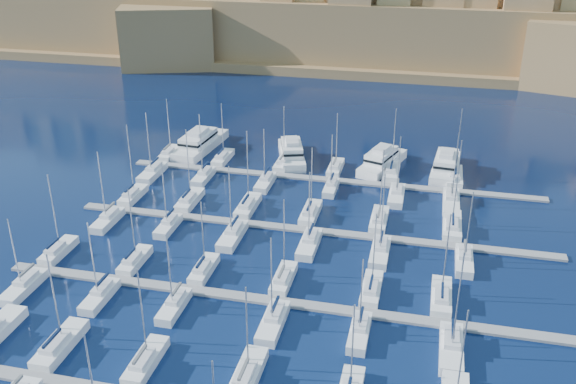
% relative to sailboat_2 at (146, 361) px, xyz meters
% --- Properties ---
extents(ground, '(600.00, 600.00, 0.00)m').
position_rel_sailboat_2_xyz_m(ground, '(12.49, 28.72, -0.74)').
color(ground, black).
rests_on(ground, ground).
extents(pontoon_mid_near, '(84.00, 2.00, 0.40)m').
position_rel_sailboat_2_xyz_m(pontoon_mid_near, '(12.49, 16.72, -0.54)').
color(pontoon_mid_near, slate).
rests_on(pontoon_mid_near, ground).
extents(pontoon_mid_far, '(84.00, 2.00, 0.40)m').
position_rel_sailboat_2_xyz_m(pontoon_mid_far, '(12.49, 38.72, -0.54)').
color(pontoon_mid_far, slate).
rests_on(pontoon_mid_far, ground).
extents(pontoon_far, '(84.00, 2.00, 0.40)m').
position_rel_sailboat_2_xyz_m(pontoon_far, '(12.49, 60.72, -0.54)').
color(pontoon_far, slate).
rests_on(pontoon_far, ground).
extents(sailboat_1, '(2.92, 9.72, 13.96)m').
position_rel_sailboat_2_xyz_m(sailboat_1, '(-11.93, 0.46, 0.01)').
color(sailboat_1, white).
rests_on(sailboat_1, ground).
extents(sailboat_2, '(2.64, 8.79, 13.96)m').
position_rel_sailboat_2_xyz_m(sailboat_2, '(0.00, 0.00, 0.00)').
color(sailboat_2, white).
rests_on(sailboat_2, ground).
extents(sailboat_3, '(2.84, 9.46, 13.09)m').
position_rel_sailboat_2_xyz_m(sailboat_3, '(12.85, 0.33, -0.00)').
color(sailboat_3, white).
rests_on(sailboat_3, ground).
extents(sailboat_12, '(2.52, 8.39, 14.10)m').
position_rel_sailboat_2_xyz_m(sailboat_12, '(-25.02, 21.80, -0.00)').
color(sailboat_12, white).
rests_on(sailboat_12, ground).
extents(sailboat_13, '(2.48, 8.26, 12.99)m').
position_rel_sailboat_2_xyz_m(sailboat_13, '(-11.73, 21.74, -0.01)').
color(sailboat_13, white).
rests_on(sailboat_13, ground).
extents(sailboat_14, '(2.46, 8.20, 12.24)m').
position_rel_sailboat_2_xyz_m(sailboat_14, '(-0.31, 21.71, -0.02)').
color(sailboat_14, white).
rests_on(sailboat_14, ground).
extents(sailboat_15, '(2.56, 8.53, 13.85)m').
position_rel_sailboat_2_xyz_m(sailboat_15, '(12.14, 21.87, -0.00)').
color(sailboat_15, white).
rests_on(sailboat_15, ground).
extents(sailboat_16, '(2.65, 8.84, 13.10)m').
position_rel_sailboat_2_xyz_m(sailboat_16, '(25.22, 22.02, -0.01)').
color(sailboat_16, white).
rests_on(sailboat_16, ground).
extents(sailboat_17, '(2.82, 9.39, 13.96)m').
position_rel_sailboat_2_xyz_m(sailboat_17, '(35.12, 22.29, 0.00)').
color(sailboat_17, white).
rests_on(sailboat_17, ground).
extents(sailboat_18, '(2.68, 8.93, 12.35)m').
position_rel_sailboat_2_xyz_m(sailboat_18, '(-24.29, 11.37, -0.01)').
color(sailboat_18, white).
rests_on(sailboat_18, ground).
extents(sailboat_19, '(2.48, 8.27, 13.01)m').
position_rel_sailboat_2_xyz_m(sailboat_19, '(-12.30, 11.69, -0.01)').
color(sailboat_19, white).
rests_on(sailboat_19, ground).
extents(sailboat_20, '(2.43, 8.08, 11.69)m').
position_rel_sailboat_2_xyz_m(sailboat_20, '(-1.06, 11.78, -0.03)').
color(sailboat_20, white).
rests_on(sailboat_20, ground).
extents(sailboat_21, '(2.75, 9.18, 14.15)m').
position_rel_sailboat_2_xyz_m(sailboat_21, '(13.27, 11.24, 0.00)').
color(sailboat_21, white).
rests_on(sailboat_21, ground).
extents(sailboat_22, '(2.47, 8.24, 12.33)m').
position_rel_sailboat_2_xyz_m(sailboat_22, '(24.82, 11.70, -0.02)').
color(sailboat_22, white).
rests_on(sailboat_22, ground).
extents(sailboat_23, '(2.89, 9.63, 15.27)m').
position_rel_sailboat_2_xyz_m(sailboat_23, '(36.51, 11.02, 0.02)').
color(sailboat_23, white).
rests_on(sailboat_23, ground).
extents(sailboat_24, '(2.54, 8.46, 14.97)m').
position_rel_sailboat_2_xyz_m(sailboat_24, '(-22.55, 43.84, 0.01)').
color(sailboat_24, white).
rests_on(sailboat_24, ground).
extents(sailboat_25, '(2.77, 9.22, 14.79)m').
position_rel_sailboat_2_xyz_m(sailboat_25, '(-11.25, 44.21, 0.01)').
color(sailboat_25, white).
rests_on(sailboat_25, ground).
extents(sailboat_26, '(2.85, 9.49, 15.36)m').
position_rel_sailboat_2_xyz_m(sailboat_26, '(0.06, 44.35, 0.02)').
color(sailboat_26, white).
rests_on(sailboat_26, ground).
extents(sailboat_27, '(2.74, 9.15, 13.37)m').
position_rel_sailboat_2_xyz_m(sailboat_27, '(11.82, 44.18, -0.00)').
color(sailboat_27, white).
rests_on(sailboat_27, ground).
extents(sailboat_28, '(2.80, 9.32, 14.05)m').
position_rel_sailboat_2_xyz_m(sailboat_28, '(24.12, 44.26, 0.00)').
color(sailboat_28, white).
rests_on(sailboat_28, ground).
extents(sailboat_29, '(3.10, 10.34, 16.51)m').
position_rel_sailboat_2_xyz_m(sailboat_29, '(36.61, 44.76, 0.03)').
color(sailboat_29, white).
rests_on(sailboat_29, ground).
extents(sailboat_30, '(2.60, 8.65, 14.07)m').
position_rel_sailboat_2_xyz_m(sailboat_30, '(-22.39, 33.50, 0.00)').
color(sailboat_30, white).
rests_on(sailboat_30, ground).
extents(sailboat_31, '(2.36, 7.87, 12.98)m').
position_rel_sailboat_2_xyz_m(sailboat_31, '(-11.17, 33.88, -0.01)').
color(sailboat_31, white).
rests_on(sailboat_31, ground).
extents(sailboat_32, '(2.87, 9.58, 13.81)m').
position_rel_sailboat_2_xyz_m(sailboat_32, '(0.72, 33.04, 0.01)').
color(sailboat_32, white).
rests_on(sailboat_32, ground).
extents(sailboat_33, '(2.81, 9.37, 14.03)m').
position_rel_sailboat_2_xyz_m(sailboat_33, '(13.82, 33.15, 0.00)').
color(sailboat_33, white).
rests_on(sailboat_33, ground).
extents(sailboat_34, '(2.82, 9.41, 14.87)m').
position_rel_sailboat_2_xyz_m(sailboat_34, '(25.38, 33.13, 0.01)').
color(sailboat_34, white).
rests_on(sailboat_34, ground).
extents(sailboat_35, '(2.64, 8.80, 13.08)m').
position_rel_sailboat_2_xyz_m(sailboat_35, '(38.45, 33.43, -0.01)').
color(sailboat_35, white).
rests_on(sailboat_35, ground).
extents(sailboat_36, '(2.54, 8.47, 13.35)m').
position_rel_sailboat_2_xyz_m(sailboat_36, '(-24.18, 65.84, -0.01)').
color(sailboat_36, white).
rests_on(sailboat_36, ground).
extents(sailboat_37, '(2.63, 8.76, 13.11)m').
position_rel_sailboat_2_xyz_m(sailboat_37, '(-11.92, 65.98, -0.01)').
color(sailboat_37, white).
rests_on(sailboat_37, ground).
extents(sailboat_38, '(2.71, 9.04, 13.39)m').
position_rel_sailboat_2_xyz_m(sailboat_38, '(1.60, 66.12, -0.00)').
color(sailboat_38, white).
rests_on(sailboat_38, ground).
extents(sailboat_39, '(2.61, 8.70, 12.75)m').
position_rel_sailboat_2_xyz_m(sailboat_39, '(12.81, 65.96, -0.01)').
color(sailboat_39, white).
rests_on(sailboat_39, ground).
extents(sailboat_40, '(3.03, 10.10, 14.34)m').
position_rel_sailboat_2_xyz_m(sailboat_40, '(24.44, 66.64, 0.01)').
color(sailboat_40, white).
rests_on(sailboat_40, ground).
extents(sailboat_41, '(3.06, 10.21, 15.20)m').
position_rel_sailboat_2_xyz_m(sailboat_41, '(37.12, 66.70, 0.02)').
color(sailboat_41, white).
rests_on(sailboat_41, ground).
extents(sailboat_42, '(2.89, 9.64, 14.05)m').
position_rel_sailboat_2_xyz_m(sailboat_42, '(-23.46, 55.01, 0.01)').
color(sailboat_42, white).
rests_on(sailboat_42, ground).
extents(sailboat_43, '(2.55, 8.51, 14.37)m').
position_rel_sailboat_2_xyz_m(sailboat_43, '(-12.55, 55.57, 0.00)').
color(sailboat_43, white).
rests_on(sailboat_43, ground).
extents(sailboat_44, '(2.59, 8.63, 12.36)m').
position_rel_sailboat_2_xyz_m(sailboat_44, '(0.42, 55.51, -0.02)').
color(sailboat_44, white).
rests_on(sailboat_44, ground).
extents(sailboat_45, '(2.30, 7.66, 12.07)m').
position_rel_sailboat_2_xyz_m(sailboat_45, '(13.59, 55.99, -0.02)').
color(sailboat_45, white).
rests_on(sailboat_45, ground).
extents(sailboat_46, '(2.78, 9.28, 13.08)m').
position_rel_sailboat_2_xyz_m(sailboat_46, '(26.33, 55.19, -0.00)').
color(sailboat_46, white).
rests_on(sailboat_46, ground).
extents(sailboat_47, '(2.96, 9.87, 14.82)m').
position_rel_sailboat_2_xyz_m(sailboat_47, '(36.45, 54.90, 0.02)').
color(sailboat_47, white).
rests_on(sailboat_47, ground).
extents(motor_yacht_a, '(7.43, 19.44, 5.25)m').
position_rel_sailboat_2_xyz_m(motor_yacht_a, '(-19.16, 71.34, 0.99)').
color(motor_yacht_a, white).
rests_on(motor_yacht_a, ground).
extents(motor_yacht_b, '(9.44, 16.87, 5.25)m').
position_rel_sailboat_2_xyz_m(motor_yacht_b, '(2.51, 69.99, 0.99)').
color(motor_yacht_b, white).
rests_on(motor_yacht_b, ground).
extents(motor_yacht_c, '(9.51, 16.60, 5.25)m').
position_rel_sailboat_2_xyz_m(motor_yacht_c, '(22.08, 69.87, 0.99)').
color(motor_yacht_c, white).
rests_on(motor_yacht_c, ground).
extents(motor_yacht_d, '(6.46, 17.00, 5.25)m').
position_rel_sailboat_2_xyz_m(motor_yacht_d, '(35.27, 70.20, 0.99)').
color(motor_yacht_d, white).
rests_on(motor_yacht_d, ground).
extents(fortified_city, '(460.00, 108.95, 59.52)m').
position_rel_sailboat_2_xyz_m(fortified_city, '(12.31, 183.98, 14.00)').
color(fortified_city, brown).
rests_on(fortified_city, ground).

